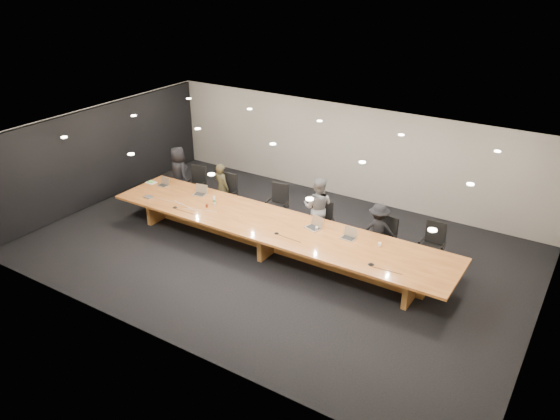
{
  "coord_description": "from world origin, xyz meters",
  "views": [
    {
      "loc": [
        6.43,
        -9.84,
        6.68
      ],
      "look_at": [
        0.0,
        0.3,
        1.0
      ],
      "focal_mm": 35.0,
      "sensor_mm": 36.0,
      "label": 1
    }
  ],
  "objects_px": {
    "person_b": "(222,188)",
    "chair_left": "(226,194)",
    "person_c": "(318,208)",
    "mic_left": "(175,207)",
    "chair_far_right": "(432,246)",
    "mic_center": "(276,233)",
    "laptop_d": "(313,223)",
    "laptop_a": "(162,182)",
    "amber_mug": "(207,206)",
    "av_box": "(149,197)",
    "chair_mid_left": "(277,204)",
    "person_d": "(378,230)",
    "paper_cup_far": "(380,244)",
    "laptop_b": "(199,190)",
    "chair_far_left": "(196,185)",
    "mic_right": "(371,264)",
    "person_a": "(179,173)",
    "chair_mid_right": "(322,222)",
    "chair_right": "(385,237)",
    "conference_table": "(273,232)",
    "paper_cup_near": "(317,228)"
  },
  "relations": [
    {
      "from": "amber_mug",
      "to": "paper_cup_far",
      "type": "bearing_deg",
      "value": 5.7
    },
    {
      "from": "laptop_a",
      "to": "av_box",
      "type": "bearing_deg",
      "value": -70.3
    },
    {
      "from": "conference_table",
      "to": "person_a",
      "type": "distance_m",
      "value": 4.29
    },
    {
      "from": "person_c",
      "to": "mic_left",
      "type": "relative_size",
      "value": 12.34
    },
    {
      "from": "person_b",
      "to": "av_box",
      "type": "height_order",
      "value": "person_b"
    },
    {
      "from": "person_b",
      "to": "av_box",
      "type": "bearing_deg",
      "value": 66.81
    },
    {
      "from": "laptop_a",
      "to": "mic_center",
      "type": "xyz_separation_m",
      "value": [
        4.25,
        -0.71,
        -0.11
      ]
    },
    {
      "from": "chair_mid_left",
      "to": "paper_cup_far",
      "type": "distance_m",
      "value": 3.51
    },
    {
      "from": "chair_right",
      "to": "laptop_d",
      "type": "height_order",
      "value": "laptop_d"
    },
    {
      "from": "conference_table",
      "to": "laptop_d",
      "type": "height_order",
      "value": "laptop_d"
    },
    {
      "from": "chair_mid_left",
      "to": "mic_left",
      "type": "distance_m",
      "value": 2.7
    },
    {
      "from": "chair_far_left",
      "to": "av_box",
      "type": "distance_m",
      "value": 1.74
    },
    {
      "from": "chair_mid_left",
      "to": "chair_far_right",
      "type": "relative_size",
      "value": 1.01
    },
    {
      "from": "chair_far_right",
      "to": "laptop_b",
      "type": "relative_size",
      "value": 3.26
    },
    {
      "from": "chair_far_right",
      "to": "av_box",
      "type": "distance_m",
      "value": 7.39
    },
    {
      "from": "conference_table",
      "to": "mic_center",
      "type": "relative_size",
      "value": 79.64
    },
    {
      "from": "person_d",
      "to": "amber_mug",
      "type": "distance_m",
      "value": 4.38
    },
    {
      "from": "mic_center",
      "to": "amber_mug",
      "type": "bearing_deg",
      "value": 173.43
    },
    {
      "from": "conference_table",
      "to": "person_b",
      "type": "height_order",
      "value": "person_b"
    },
    {
      "from": "chair_mid_left",
      "to": "mic_left",
      "type": "relative_size",
      "value": 8.59
    },
    {
      "from": "chair_far_left",
      "to": "mic_right",
      "type": "height_order",
      "value": "chair_far_left"
    },
    {
      "from": "chair_mid_right",
      "to": "mic_left",
      "type": "height_order",
      "value": "chair_mid_right"
    },
    {
      "from": "person_b",
      "to": "chair_left",
      "type": "bearing_deg",
      "value": -172.66
    },
    {
      "from": "chair_mid_left",
      "to": "amber_mug",
      "type": "distance_m",
      "value": 1.9
    },
    {
      "from": "chair_far_right",
      "to": "paper_cup_far",
      "type": "height_order",
      "value": "chair_far_right"
    },
    {
      "from": "person_a",
      "to": "person_c",
      "type": "distance_m",
      "value": 4.64
    },
    {
      "from": "laptop_d",
      "to": "chair_far_right",
      "type": "bearing_deg",
      "value": 41.13
    },
    {
      "from": "person_d",
      "to": "mic_right",
      "type": "height_order",
      "value": "person_d"
    },
    {
      "from": "mic_left",
      "to": "chair_left",
      "type": "bearing_deg",
      "value": 80.25
    },
    {
      "from": "laptop_b",
      "to": "paper_cup_far",
      "type": "distance_m",
      "value": 5.24
    },
    {
      "from": "chair_left",
      "to": "laptop_a",
      "type": "height_order",
      "value": "chair_left"
    },
    {
      "from": "laptop_a",
      "to": "paper_cup_far",
      "type": "relative_size",
      "value": 3.44
    },
    {
      "from": "chair_left",
      "to": "mic_center",
      "type": "distance_m",
      "value": 3.1
    },
    {
      "from": "person_a",
      "to": "paper_cup_near",
      "type": "height_order",
      "value": "person_a"
    },
    {
      "from": "laptop_b",
      "to": "mic_left",
      "type": "xyz_separation_m",
      "value": [
        -0.01,
        -0.97,
        -0.12
      ]
    },
    {
      "from": "laptop_a",
      "to": "mic_left",
      "type": "xyz_separation_m",
      "value": [
        1.27,
        -0.9,
        -0.1
      ]
    },
    {
      "from": "conference_table",
      "to": "person_c",
      "type": "xyz_separation_m",
      "value": [
        0.53,
        1.27,
        0.29
      ]
    },
    {
      "from": "person_d",
      "to": "laptop_d",
      "type": "bearing_deg",
      "value": 15.41
    },
    {
      "from": "paper_cup_near",
      "to": "mic_center",
      "type": "height_order",
      "value": "paper_cup_near"
    },
    {
      "from": "chair_mid_right",
      "to": "person_b",
      "type": "relative_size",
      "value": 0.72
    },
    {
      "from": "conference_table",
      "to": "amber_mug",
      "type": "bearing_deg",
      "value": -176.57
    },
    {
      "from": "mic_center",
      "to": "mic_right",
      "type": "relative_size",
      "value": 0.82
    },
    {
      "from": "chair_far_left",
      "to": "mic_center",
      "type": "xyz_separation_m",
      "value": [
        3.85,
        -1.63,
        0.21
      ]
    },
    {
      "from": "chair_right",
      "to": "paper_cup_far",
      "type": "distance_m",
      "value": 0.99
    },
    {
      "from": "chair_right",
      "to": "mic_center",
      "type": "xyz_separation_m",
      "value": [
        -2.04,
        -1.64,
        0.26
      ]
    },
    {
      "from": "person_a",
      "to": "mic_left",
      "type": "bearing_deg",
      "value": 149.93
    },
    {
      "from": "person_a",
      "to": "mic_right",
      "type": "relative_size",
      "value": 11.67
    },
    {
      "from": "laptop_a",
      "to": "amber_mug",
      "type": "distance_m",
      "value": 2.0
    },
    {
      "from": "chair_far_right",
      "to": "mic_center",
      "type": "height_order",
      "value": "chair_far_right"
    },
    {
      "from": "laptop_a",
      "to": "amber_mug",
      "type": "relative_size",
      "value": 3.58
    }
  ]
}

